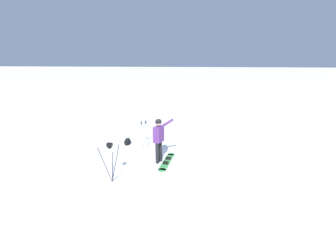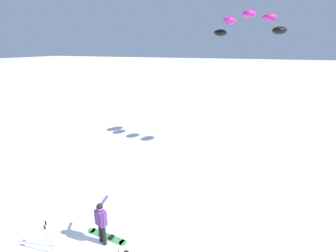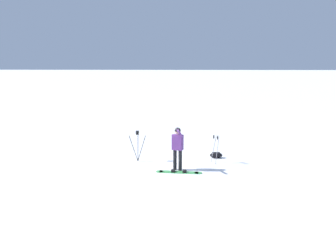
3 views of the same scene
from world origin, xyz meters
The scene contains 5 objects.
ground_plane centered at (0.00, 0.00, 0.00)m, with size 300.00×300.00×0.00m, color white.
snowboarder centered at (0.68, -0.22, 1.04)m, with size 0.46×0.75×1.73m.
snowboard centered at (0.74, -0.51, 0.02)m, with size 1.78×0.40×0.10m.
traction_kite centered at (-3.01, -11.58, 8.34)m, with size 4.76×2.61×1.48m.
ski_poles centered at (2.24, 0.78, 0.79)m, with size 0.34×0.35×1.18m.
Camera 2 is at (-4.10, 5.62, 6.93)m, focal length 25.77 mm.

